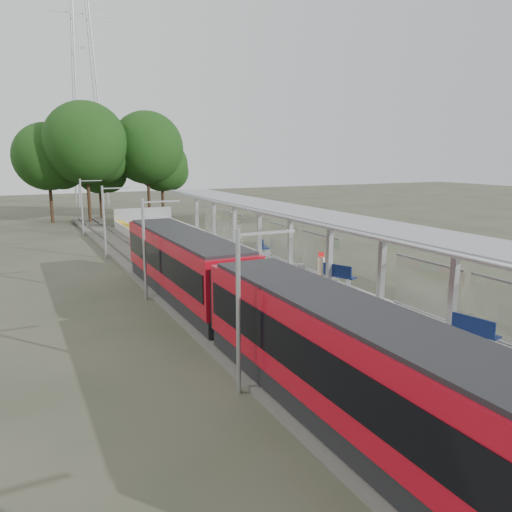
{
  "coord_description": "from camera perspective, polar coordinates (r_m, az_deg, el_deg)",
  "views": [
    {
      "loc": [
        -12.49,
        -6.73,
        7.61
      ],
      "look_at": [
        -0.88,
        16.66,
        2.3
      ],
      "focal_mm": 35.0,
      "sensor_mm": 36.0,
      "label": 1
    }
  ],
  "objects": [
    {
      "name": "tactile_strip",
      "position": [
        29.27,
        -5.84,
        -1.59
      ],
      "size": [
        0.6,
        50.0,
        0.02
      ],
      "primitive_type": "cube",
      "color": "gold",
      "rests_on": "platform"
    },
    {
      "name": "catenary_masts",
      "position": [
        26.9,
        -12.49,
        1.16
      ],
      "size": [
        2.08,
        48.16,
        5.4
      ],
      "color": "#9EA0A5",
      "rests_on": "ground"
    },
    {
      "name": "pylon",
      "position": [
        81.36,
        -19.08,
        18.94
      ],
      "size": [
        8.0,
        4.0,
        38.0
      ],
      "primitive_type": null,
      "color": "#9EA0A5",
      "rests_on": "ground"
    },
    {
      "name": "train",
      "position": [
        20.08,
        -1.85,
        -4.58
      ],
      "size": [
        2.74,
        27.6,
        3.62
      ],
      "color": "black",
      "rests_on": "ground"
    },
    {
      "name": "platform",
      "position": [
        30.35,
        -1.31,
        -2.06
      ],
      "size": [
        6.0,
        50.0,
        1.0
      ],
      "primitive_type": "cube",
      "color": "gray",
      "rests_on": "ground"
    },
    {
      "name": "info_pillar_far",
      "position": [
        26.41,
        7.42,
        -1.53
      ],
      "size": [
        0.36,
        0.36,
        1.62
      ],
      "rotation": [
        0.0,
        0.0,
        -0.32
      ],
      "color": "beige",
      "rests_on": "platform"
    },
    {
      "name": "tree_cluster",
      "position": [
        60.93,
        -16.67,
        11.29
      ],
      "size": [
        20.0,
        12.52,
        13.4
      ],
      "color": "#382316",
      "rests_on": "ground"
    },
    {
      "name": "bench_near",
      "position": [
        19.28,
        23.73,
        -7.79
      ],
      "size": [
        0.8,
        1.64,
        1.08
      ],
      "rotation": [
        0.0,
        0.0,
        0.21
      ],
      "color": "navy",
      "rests_on": "platform"
    },
    {
      "name": "canopy",
      "position": [
        27.12,
        5.18,
        4.22
      ],
      "size": [
        3.27,
        38.0,
        3.66
      ],
      "color": "#9EA0A5",
      "rests_on": "platform"
    },
    {
      "name": "end_fence",
      "position": [
        53.51,
        -12.77,
        4.76
      ],
      "size": [
        6.0,
        0.1,
        1.2
      ],
      "primitive_type": "cube",
      "color": "#9EA0A5",
      "rests_on": "platform"
    },
    {
      "name": "bench_mid",
      "position": [
        25.91,
        9.46,
        -2.1
      ],
      "size": [
        1.13,
        1.71,
        1.12
      ],
      "rotation": [
        0.0,
        0.0,
        0.41
      ],
      "color": "navy",
      "rests_on": "platform"
    },
    {
      "name": "trackbed",
      "position": [
        28.89,
        -9.43,
        -3.69
      ],
      "size": [
        3.0,
        70.0,
        0.24
      ],
      "primitive_type": "cube",
      "color": "#59544C",
      "rests_on": "ground"
    },
    {
      "name": "bench_far",
      "position": [
        33.71,
        0.66,
        1.22
      ],
      "size": [
        0.88,
        1.73,
        1.13
      ],
      "rotation": [
        0.0,
        0.0,
        -0.23
      ],
      "color": "navy",
      "rests_on": "platform"
    },
    {
      "name": "litter_bin",
      "position": [
        26.94,
        5.16,
        -1.8
      ],
      "size": [
        0.45,
        0.45,
        0.87
      ],
      "primitive_type": "cylinder",
      "rotation": [
        0.0,
        0.0,
        -0.06
      ],
      "color": "#9EA0A5",
      "rests_on": "platform"
    }
  ]
}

